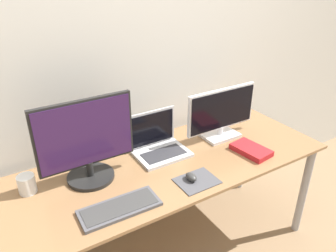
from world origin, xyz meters
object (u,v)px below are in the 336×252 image
Objects in this scene: keyboard at (120,208)px; laptop at (158,143)px; mug at (27,184)px; mouse at (191,177)px; book at (251,150)px; monitor_right at (222,114)px; monitor_left at (86,142)px.

laptop is at bearing 40.88° from keyboard.
mug is at bearing 179.86° from laptop.
book is at bearing 5.40° from mouse.
laptop reaches higher than mug.
laptop is at bearing 174.10° from monitor_right.
mug is at bearing 166.06° from book.
mouse is 0.79× the size of mug.
monitor_left is 1.32× the size of keyboard.
laptop is 4.11× the size of mouse.
mug is (-1.23, 0.31, 0.03)m from book.
keyboard is 0.50m from mug.
monitor_left is 0.98m from book.
monitor_right is 1.21m from mug.
monitor_right is 0.30m from book.
laptop is at bearing 147.50° from book.
monitor_left is at bearing 145.66° from mouse.
monitor_right reaches higher than keyboard.
laptop is (0.44, 0.05, -0.16)m from monitor_left.
book is (0.48, -0.30, -0.04)m from laptop.
laptop is 1.26× the size of book.
keyboard is at bearing -176.53° from book.
laptop is 0.35m from mouse.
mouse is (0.44, -0.30, -0.20)m from monitor_left.
monitor_left reaches higher than keyboard.
monitor_right is at bearing -2.29° from mug.
keyboard is at bearing -178.78° from mouse.
keyboard is (-0.86, -0.31, -0.16)m from monitor_right.
laptop is at bearing 5.96° from monitor_left.
mouse is 0.31× the size of book.
monitor_right is at bearing -5.90° from laptop.
mug reaches higher than keyboard.
monitor_left is 2.05× the size of book.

